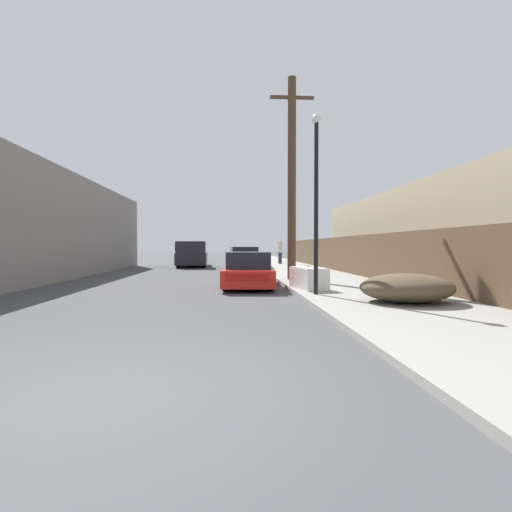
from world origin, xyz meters
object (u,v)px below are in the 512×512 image
car_parked_far (242,256)px  utility_pole (292,177)px  car_parked_mid (243,259)px  brush_pile (407,288)px  pedestrian (280,252)px  parked_sports_car_red (249,271)px  street_lamp (316,191)px  discarded_fridge (309,278)px  pickup_truck (192,254)px

car_parked_far → utility_pole: size_ratio=0.52×
car_parked_mid → brush_pile: bearing=-81.9°
car_parked_far → pedestrian: size_ratio=2.36×
parked_sports_car_red → pedestrian: pedestrian is taller
car_parked_mid → street_lamp: street_lamp is taller
discarded_fridge → pedestrian: bearing=74.9°
parked_sports_car_red → pickup_truck: size_ratio=0.81×
parked_sports_car_red → street_lamp: bearing=-58.7°
discarded_fridge → parked_sports_car_red: 2.60m
car_parked_mid → pickup_truck: pickup_truck is taller
pickup_truck → utility_pole: size_ratio=0.71×
car_parked_far → pedestrian: bearing=-39.6°
discarded_fridge → car_parked_far: 20.57m
car_parked_mid → pedestrian: size_ratio=2.34×
utility_pole → car_parked_mid: bearing=100.2°
car_parked_mid → pickup_truck: 4.89m
discarded_fridge → street_lamp: bearing=-104.0°
street_lamp → pedestrian: 20.07m
discarded_fridge → pickup_truck: 17.02m
street_lamp → brush_pile: (1.86, -1.72, -2.57)m
car_parked_far → street_lamp: size_ratio=0.85×
car_parked_far → brush_pile: bearing=-86.5°
discarded_fridge → parked_sports_car_red: size_ratio=0.37×
car_parked_far → street_lamp: bearing=-90.7°
discarded_fridge → car_parked_far: car_parked_far is taller
car_parked_mid → car_parked_far: size_ratio=0.99×
parked_sports_car_red → utility_pole: utility_pole is taller
car_parked_mid → pickup_truck: bearing=132.9°
pickup_truck → utility_pole: bearing=110.4°
discarded_fridge → parked_sports_car_red: (-1.82, 1.85, 0.12)m
street_lamp → brush_pile: bearing=-42.8°
discarded_fridge → utility_pole: utility_pole is taller
brush_pile → pedestrian: 21.64m
discarded_fridge → parked_sports_car_red: bearing=123.9°
pickup_truck → utility_pole: (5.21, -12.54, 3.43)m
utility_pole → street_lamp: bearing=-91.3°
parked_sports_car_red → pickup_truck: bearing=106.9°
discarded_fridge → street_lamp: (-0.09, -1.46, 2.58)m
car_parked_mid → street_lamp: bearing=-87.8°
utility_pole → brush_pile: (1.74, -6.84, -3.86)m
car_parked_mid → brush_pile: size_ratio=1.89×
discarded_fridge → street_lamp: size_ratio=0.35×
car_parked_far → brush_pile: car_parked_far is taller
car_parked_mid → brush_pile: car_parked_mid is taller
discarded_fridge → pickup_truck: pickup_truck is taller
parked_sports_car_red → pedestrian: 16.92m
brush_pile → discarded_fridge: bearing=119.1°
pickup_truck → street_lamp: (5.10, -17.67, 2.13)m
car_parked_far → pickup_truck: (-3.73, -4.31, 0.28)m
utility_pole → pedestrian: bearing=84.5°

